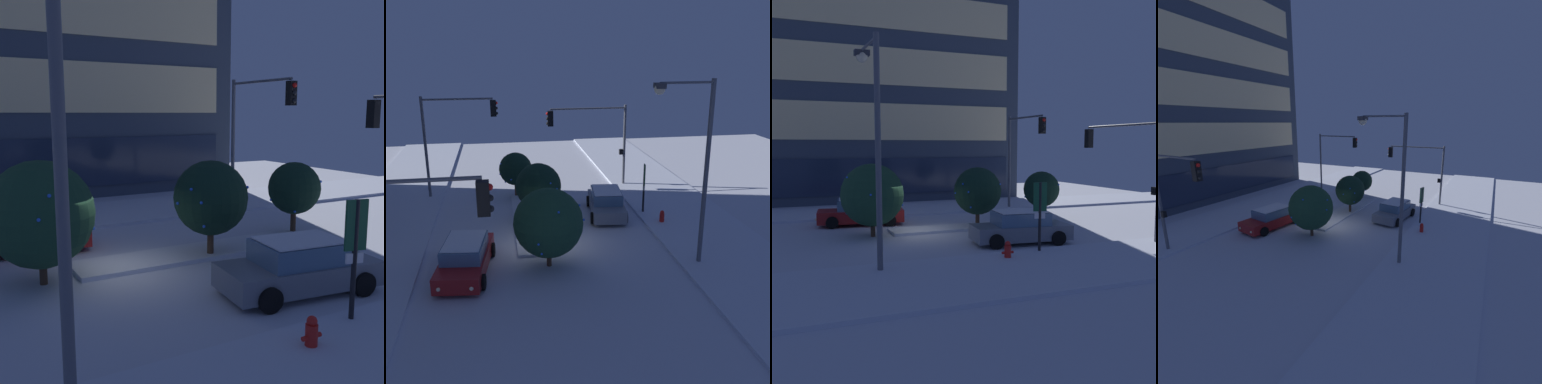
{
  "view_description": "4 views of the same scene",
  "coord_description": "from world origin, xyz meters",
  "views": [
    {
      "loc": [
        -4.4,
        -13.4,
        4.83
      ],
      "look_at": [
        2.44,
        -1.06,
        2.49
      ],
      "focal_mm": 44.65,
      "sensor_mm": 36.0,
      "label": 1
    },
    {
      "loc": [
        -20.27,
        1.98,
        9.35
      ],
      "look_at": [
        2.44,
        -1.99,
        2.0
      ],
      "focal_mm": 43.02,
      "sensor_mm": 36.0,
      "label": 2
    },
    {
      "loc": [
        -5.77,
        -22.0,
        4.41
      ],
      "look_at": [
        2.63,
        -0.85,
        2.11
      ],
      "focal_mm": 42.77,
      "sensor_mm": 36.0,
      "label": 3
    },
    {
      "loc": [
        -16.0,
        -10.58,
        7.67
      ],
      "look_at": [
        3.4,
        -0.19,
        1.99
      ],
      "focal_mm": 25.3,
      "sensor_mm": 36.0,
      "label": 4
    }
  ],
  "objects": [
    {
      "name": "decorated_tree_right_of_median",
      "position": [
        -1.79,
        0.05,
        2.04
      ],
      "size": [
        3.05,
        3.07,
        3.56
      ],
      "color": "#473323",
      "rests_on": "ground"
    },
    {
      "name": "ground",
      "position": [
        0.0,
        0.0,
        0.0
      ],
      "size": [
        52.0,
        52.0,
        0.0
      ],
      "primitive_type": "plane",
      "color": "silver"
    },
    {
      "name": "fire_hydrant",
      "position": [
        2.15,
        -6.62,
        0.37
      ],
      "size": [
        0.48,
        0.26,
        0.78
      ],
      "color": "red",
      "rests_on": "ground"
    },
    {
      "name": "traffic_light_corner_near_right",
      "position": [
        9.67,
        -4.3,
        3.92
      ],
      "size": [
        0.32,
        5.44,
        5.6
      ],
      "rotation": [
        0.0,
        0.0,
        1.57
      ],
      "color": "#565960",
      "rests_on": "ground"
    },
    {
      "name": "curb_strip_near",
      "position": [
        0.0,
        -8.28,
        0.07
      ],
      "size": [
        52.0,
        5.2,
        0.14
      ],
      "primitive_type": "cube",
      "color": "silver",
      "rests_on": "ground"
    },
    {
      "name": "decorated_tree_left_of_median",
      "position": [
        8.25,
        1.02,
        1.88
      ],
      "size": [
        2.09,
        2.09,
        2.93
      ],
      "color": "#473323",
      "rests_on": "ground"
    },
    {
      "name": "office_tower_main",
      "position": [
        1.92,
        18.31,
        16.66
      ],
      "size": [
        22.32,
        10.71,
        33.33
      ],
      "color": "#384251",
      "rests_on": "ground"
    },
    {
      "name": "traffic_light_corner_far_right",
      "position": [
        8.95,
        4.7,
        4.5
      ],
      "size": [
        0.32,
        4.64,
        6.45
      ],
      "rotation": [
        0.0,
        0.0,
        -1.57
      ],
      "color": "#565960",
      "rests_on": "ground"
    },
    {
      "name": "median_strip",
      "position": [
        3.68,
        0.48,
        0.07
      ],
      "size": [
        9.0,
        1.8,
        0.14
      ],
      "primitive_type": "cube",
      "color": "silver",
      "rests_on": "ground"
    },
    {
      "name": "traffic_light_corner_far_left",
      "position": [
        -7.87,
        4.83,
        4.18
      ],
      "size": [
        0.32,
        4.37,
        6.1
      ],
      "rotation": [
        0.0,
        0.0,
        -1.57
      ],
      "color": "#565960",
      "rests_on": "ground"
    },
    {
      "name": "decorated_tree_median",
      "position": [
        3.73,
        -0.02,
        2.04
      ],
      "size": [
        2.57,
        2.51,
        3.3
      ],
      "color": "#473323",
      "rests_on": "ground"
    },
    {
      "name": "car_far",
      "position": [
        -1.81,
        3.65,
        0.71
      ],
      "size": [
        4.9,
        2.5,
        1.49
      ],
      "rotation": [
        0.0,
        0.0,
        3.02
      ],
      "color": "maroon",
      "rests_on": "ground"
    },
    {
      "name": "car_near",
      "position": [
        4.16,
        -3.95,
        0.71
      ],
      "size": [
        4.64,
        2.41,
        1.49
      ],
      "rotation": [
        0.0,
        0.0,
        -0.11
      ],
      "color": "slate",
      "rests_on": "ground"
    },
    {
      "name": "street_lamp_arched",
      "position": [
        -2.79,
        -5.92,
        5.24
      ],
      "size": [
        0.56,
        2.6,
        8.12
      ],
      "rotation": [
        0.0,
        0.0,
        1.61
      ],
      "color": "#565960",
      "rests_on": "ground"
    },
    {
      "name": "parking_info_sign",
      "position": [
        3.87,
        -6.08,
        1.87
      ],
      "size": [
        0.55,
        0.18,
        2.94
      ],
      "rotation": [
        0.0,
        0.0,
        1.35
      ],
      "color": "black",
      "rests_on": "ground"
    },
    {
      "name": "curb_strip_far",
      "position": [
        0.0,
        8.28,
        0.07
      ],
      "size": [
        52.0,
        5.2,
        0.14
      ],
      "primitive_type": "cube",
      "color": "silver",
      "rests_on": "ground"
    }
  ]
}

